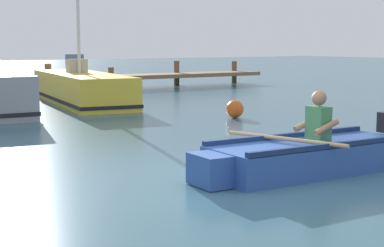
# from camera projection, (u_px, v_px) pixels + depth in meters

# --- Properties ---
(ground_plane) EXTENTS (120.00, 120.00, 0.00)m
(ground_plane) POSITION_uv_depth(u_px,v_px,m) (225.00, 184.00, 8.13)
(ground_plane) COLOR #386070
(wooden_dock) EXTENTS (13.76, 1.64, 1.12)m
(wooden_dock) POSITION_uv_depth(u_px,v_px,m) (119.00, 77.00, 24.70)
(wooden_dock) COLOR brown
(wooden_dock) RESTS_ON ground
(rowboat_with_person) EXTENTS (3.72, 1.94, 1.19)m
(rowboat_with_person) POSITION_uv_depth(u_px,v_px,m) (306.00, 156.00, 8.80)
(rowboat_with_person) COLOR #2D519E
(rowboat_with_person) RESTS_ON ground
(moored_boat_yellow) EXTENTS (2.76, 6.79, 3.72)m
(moored_boat_yellow) POSITION_uv_depth(u_px,v_px,m) (81.00, 89.00, 19.03)
(moored_boat_yellow) COLOR gold
(moored_boat_yellow) RESTS_ON ground
(mooring_buoy) EXTENTS (0.45, 0.45, 0.45)m
(mooring_buoy) POSITION_uv_depth(u_px,v_px,m) (235.00, 109.00, 15.26)
(mooring_buoy) COLOR #E55919
(mooring_buoy) RESTS_ON ground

